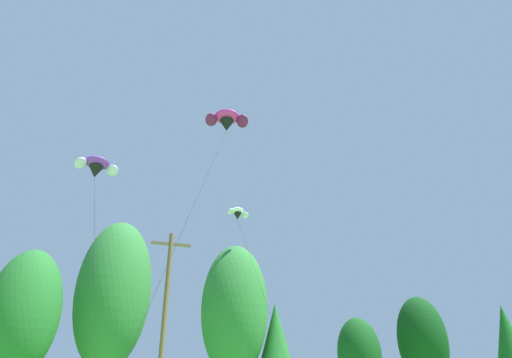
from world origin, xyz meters
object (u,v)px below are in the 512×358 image
at_px(parafoil_kite_high_magenta, 227,121).
at_px(parafoil_kite_mid_white, 238,214).
at_px(parafoil_kite_far_purple, 96,167).
at_px(utility_pole, 164,321).

height_order(parafoil_kite_high_magenta, parafoil_kite_mid_white, parafoil_kite_high_magenta).
bearing_deg(parafoil_kite_far_purple, parafoil_kite_mid_white, 31.49).
bearing_deg(parafoil_kite_mid_white, parafoil_kite_high_magenta, -109.90).
xyz_separation_m(utility_pole, parafoil_kite_high_magenta, (3.01, 0.32, 13.15)).
relative_size(utility_pole, parafoil_kite_high_magenta, 0.56).
xyz_separation_m(utility_pole, parafoil_kite_far_purple, (-4.82, 2.32, 9.43)).
bearing_deg(parafoil_kite_mid_white, utility_pole, -124.27).
bearing_deg(parafoil_kite_high_magenta, parafoil_kite_far_purple, 165.65).
bearing_deg(parafoil_kite_far_purple, parafoil_kite_high_magenta, -14.35).
xyz_separation_m(parafoil_kite_high_magenta, parafoil_kite_far_purple, (-7.83, 2.00, -3.72)).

